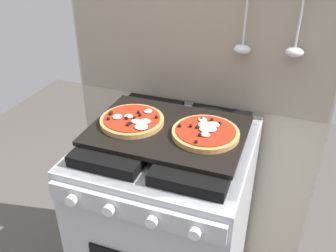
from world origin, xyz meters
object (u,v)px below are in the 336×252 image
(stove, at_px, (168,225))
(baking_tray, at_px, (168,130))
(pizza_right, at_px, (206,132))
(pizza_left, at_px, (132,120))

(stove, relative_size, baking_tray, 1.67)
(baking_tray, relative_size, pizza_right, 2.34)
(baking_tray, bearing_deg, pizza_left, -176.57)
(pizza_right, bearing_deg, stove, -179.18)
(baking_tray, height_order, pizza_right, pizza_right)
(pizza_right, bearing_deg, pizza_left, -178.24)
(pizza_left, bearing_deg, stove, 2.73)
(stove, bearing_deg, pizza_right, 0.82)
(stove, height_order, baking_tray, baking_tray)
(baking_tray, bearing_deg, pizza_right, 0.13)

